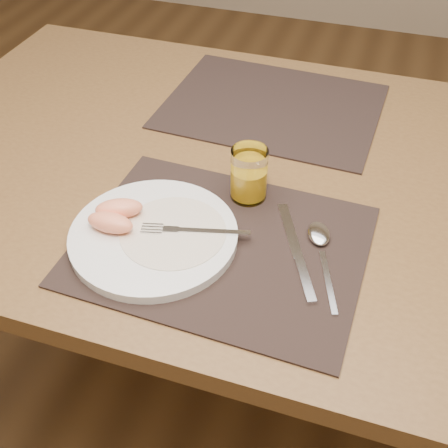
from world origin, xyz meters
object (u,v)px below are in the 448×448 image
placemat_near (221,245)px  juice_glass (249,176)px  table (245,199)px  knife (298,258)px  placemat_far (272,106)px  spoon (320,240)px  plate (154,236)px  fork (186,230)px

placemat_near → juice_glass: juice_glass is taller
table → knife: knife is taller
juice_glass → knife: bearing=-46.6°
placemat_far → spoon: spoon is taller
placemat_far → plate: bearing=-99.4°
placemat_near → knife: bearing=2.7°
table → placemat_near: 0.24m
juice_glass → placemat_near: bearing=-92.9°
placemat_far → plate: plate is taller
plate → fork: size_ratio=1.56×
knife → spoon: spoon is taller
knife → spoon: 0.05m
fork → spoon: (0.21, 0.06, -0.01)m
plate → juice_glass: size_ratio=2.83×
placemat_near → plate: bearing=-168.0°
placemat_far → knife: bearing=-70.5°
table → plate: bearing=-108.9°
table → fork: 0.25m
placemat_near → fork: 0.06m
fork → spoon: size_ratio=0.92×
placemat_near → knife: 0.12m
placemat_near → fork: bearing=-175.1°
fork → juice_glass: juice_glass is taller
plate → knife: (0.23, 0.03, -0.01)m
placemat_far → fork: (-0.03, -0.44, 0.02)m
fork → knife: size_ratio=0.84×
placemat_far → plate: 0.47m
plate → spoon: (0.26, 0.08, -0.00)m
placemat_near → placemat_far: size_ratio=1.00×
table → juice_glass: bearing=-71.4°
plate → juice_glass: 0.19m
plate → spoon: size_ratio=1.44×
knife → fork: bearing=-176.6°
knife → plate: bearing=-173.0°
fork → juice_glass: 0.15m
table → spoon: 0.26m
fork → spoon: fork is taller
placemat_far → fork: size_ratio=2.60×
placemat_near → placemat_far: 0.44m
plate → knife: bearing=7.0°
plate → knife: size_ratio=1.31×
placemat_far → table: bearing=-88.4°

